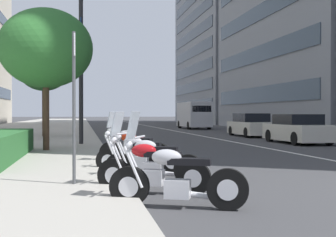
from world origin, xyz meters
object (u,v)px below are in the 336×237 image
object	(u,v)px
street_tree_far_plaza	(44,69)
car_lead_in_lane	(251,126)
street_tree_mid_sidewalk	(46,48)
motorcycle_by_sign_pole	(151,169)
street_lamp_with_banners	(89,26)
car_mid_block_traffic	(298,130)
delivery_van_ahead	(194,115)
motorcycle_second_in_row	(139,157)
motorcycle_under_tarp	(152,163)
motorcycle_far_end_row	(133,150)
motorcycle_nearest_camera	(175,179)
parking_sign_by_curb	(74,93)

from	to	relation	value
street_tree_far_plaza	car_lead_in_lane	bearing A→B (deg)	-88.65
street_tree_mid_sidewalk	street_tree_far_plaza	distance (m)	10.15
motorcycle_by_sign_pole	street_tree_far_plaza	bearing A→B (deg)	-54.70
street_lamp_with_banners	car_mid_block_traffic	bearing A→B (deg)	-85.95
street_lamp_with_banners	street_tree_mid_sidewalk	size ratio (longest dim) A/B	1.69
delivery_van_ahead	motorcycle_second_in_row	bearing A→B (deg)	163.32
delivery_van_ahead	street_lamp_with_banners	size ratio (longest dim) A/B	0.69
delivery_van_ahead	street_tree_mid_sidewalk	distance (m)	27.71
motorcycle_under_tarp	motorcycle_far_end_row	xyz separation A→B (m)	(2.94, 0.07, 0.04)
motorcycle_second_in_row	car_mid_block_traffic	size ratio (longest dim) A/B	0.48
motorcycle_second_in_row	car_lead_in_lane	bearing A→B (deg)	-96.11
motorcycle_by_sign_pole	street_tree_mid_sidewalk	world-z (taller)	street_tree_mid_sidewalk
car_lead_in_lane	delivery_van_ahead	bearing A→B (deg)	1.16
car_lead_in_lane	street_tree_far_plaza	size ratio (longest dim) A/B	0.90
motorcycle_nearest_camera	motorcycle_by_sign_pole	size ratio (longest dim) A/B	1.04
delivery_van_ahead	parking_sign_by_curb	bearing A→B (deg)	162.04
motorcycle_nearest_camera	car_lead_in_lane	world-z (taller)	motorcycle_nearest_camera
motorcycle_under_tarp	car_lead_in_lane	world-z (taller)	car_lead_in_lane
motorcycle_nearest_camera	motorcycle_second_in_row	bearing A→B (deg)	-67.37
parking_sign_by_curb	car_lead_in_lane	bearing A→B (deg)	-29.72
car_mid_block_traffic	delivery_van_ahead	size ratio (longest dim) A/B	0.75
motorcycle_by_sign_pole	motorcycle_under_tarp	size ratio (longest dim) A/B	0.99
motorcycle_nearest_camera	car_lead_in_lane	bearing A→B (deg)	-92.35
street_tree_mid_sidewalk	delivery_van_ahead	bearing A→B (deg)	-24.82
motorcycle_under_tarp	street_tree_far_plaza	world-z (taller)	street_tree_far_plaza
motorcycle_nearest_camera	street_tree_far_plaza	xyz separation A→B (m)	(19.82, 3.49, 3.50)
motorcycle_by_sign_pole	parking_sign_by_curb	xyz separation A→B (m)	(0.43, 1.34, 1.37)
car_mid_block_traffic	motorcycle_far_end_row	bearing A→B (deg)	131.95
delivery_van_ahead	street_tree_mid_sidewalk	xyz separation A→B (m)	(-25.06, 11.59, 2.38)
parking_sign_by_curb	car_mid_block_traffic	bearing A→B (deg)	-41.16
motorcycle_by_sign_pole	street_lamp_with_banners	xyz separation A→B (m)	(11.56, 0.90, 4.73)
car_lead_in_lane	motorcycle_second_in_row	bearing A→B (deg)	151.85
street_lamp_with_banners	motorcycle_far_end_row	bearing A→B (deg)	-171.91
motorcycle_second_in_row	car_mid_block_traffic	distance (m)	13.09
motorcycle_far_end_row	street_tree_mid_sidewalk	size ratio (longest dim) A/B	0.37
motorcycle_second_in_row	parking_sign_by_curb	bearing A→B (deg)	79.87
motorcycle_by_sign_pole	delivery_van_ahead	size ratio (longest dim) A/B	0.34
motorcycle_far_end_row	parking_sign_by_curb	distance (m)	4.28
motorcycle_second_in_row	street_lamp_with_banners	distance (m)	10.15
motorcycle_far_end_row	car_lead_in_lane	bearing A→B (deg)	-89.86
car_mid_block_traffic	motorcycle_nearest_camera	bearing A→B (deg)	146.53
street_lamp_with_banners	street_tree_mid_sidewalk	xyz separation A→B (m)	(-3.12, 1.55, -1.45)
motorcycle_by_sign_pole	street_tree_mid_sidewalk	distance (m)	9.38
street_lamp_with_banners	car_lead_in_lane	bearing A→B (deg)	-54.13
motorcycle_under_tarp	car_lead_in_lane	distance (m)	19.73
motorcycle_second_in_row	delivery_van_ahead	world-z (taller)	delivery_van_ahead
motorcycle_by_sign_pole	motorcycle_under_tarp	distance (m)	1.27
delivery_van_ahead	parking_sign_by_curb	size ratio (longest dim) A/B	2.08
motorcycle_nearest_camera	street_tree_far_plaza	distance (m)	20.43
motorcycle_under_tarp	motorcycle_far_end_row	bearing A→B (deg)	-64.87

